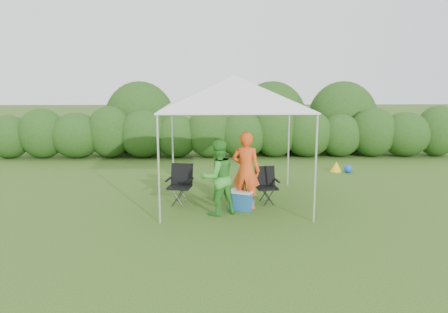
{
  "coord_description": "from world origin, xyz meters",
  "views": [
    {
      "loc": [
        -0.48,
        -9.13,
        2.81
      ],
      "look_at": [
        -0.22,
        0.4,
        1.05
      ],
      "focal_mm": 35.0,
      "sensor_mm": 36.0,
      "label": 1
    }
  ],
  "objects_px": {
    "chair_left": "(181,181)",
    "chair_right": "(266,182)",
    "man": "(246,170)",
    "cooler": "(242,200)",
    "canopy": "(234,92)",
    "woman": "(218,177)"
  },
  "relations": [
    {
      "from": "chair_left",
      "to": "chair_right",
      "type": "bearing_deg",
      "value": 11.16
    },
    {
      "from": "canopy",
      "to": "cooler",
      "type": "bearing_deg",
      "value": -77.87
    },
    {
      "from": "canopy",
      "to": "cooler",
      "type": "height_order",
      "value": "canopy"
    },
    {
      "from": "chair_left",
      "to": "woman",
      "type": "xyz_separation_m",
      "value": [
        0.82,
        -0.81,
        0.28
      ]
    },
    {
      "from": "chair_right",
      "to": "woman",
      "type": "relative_size",
      "value": 0.52
    },
    {
      "from": "canopy",
      "to": "chair_left",
      "type": "distance_m",
      "value": 2.3
    },
    {
      "from": "man",
      "to": "chair_left",
      "type": "bearing_deg",
      "value": 2.48
    },
    {
      "from": "chair_right",
      "to": "cooler",
      "type": "distance_m",
      "value": 0.82
    },
    {
      "from": "chair_left",
      "to": "woman",
      "type": "distance_m",
      "value": 1.19
    },
    {
      "from": "chair_left",
      "to": "cooler",
      "type": "height_order",
      "value": "chair_left"
    },
    {
      "from": "chair_right",
      "to": "woman",
      "type": "distance_m",
      "value": 1.4
    },
    {
      "from": "chair_right",
      "to": "man",
      "type": "distance_m",
      "value": 0.76
    },
    {
      "from": "chair_right",
      "to": "cooler",
      "type": "xyz_separation_m",
      "value": [
        -0.58,
        -0.52,
        -0.25
      ]
    },
    {
      "from": "woman",
      "to": "canopy",
      "type": "bearing_deg",
      "value": -137.52
    },
    {
      "from": "chair_right",
      "to": "chair_left",
      "type": "height_order",
      "value": "chair_left"
    },
    {
      "from": "chair_left",
      "to": "cooler",
      "type": "xyz_separation_m",
      "value": [
        1.33,
        -0.51,
        -0.29
      ]
    },
    {
      "from": "chair_left",
      "to": "woman",
      "type": "relative_size",
      "value": 0.57
    },
    {
      "from": "man",
      "to": "cooler",
      "type": "relative_size",
      "value": 2.82
    },
    {
      "from": "chair_left",
      "to": "man",
      "type": "relative_size",
      "value": 0.53
    },
    {
      "from": "cooler",
      "to": "chair_right",
      "type": "bearing_deg",
      "value": 65.42
    },
    {
      "from": "canopy",
      "to": "woman",
      "type": "relative_size",
      "value": 1.99
    },
    {
      "from": "canopy",
      "to": "cooler",
      "type": "distance_m",
      "value": 2.35
    }
  ]
}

